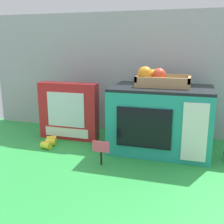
{
  "coord_description": "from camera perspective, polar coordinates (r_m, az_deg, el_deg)",
  "views": [
    {
      "loc": [
        0.33,
        -1.19,
        0.47
      ],
      "look_at": [
        -0.03,
        0.01,
        0.16
      ],
      "focal_mm": 43.92,
      "sensor_mm": 36.0,
      "label": 1
    }
  ],
  "objects": [
    {
      "name": "display_back_panel",
      "position": [
        1.47,
        3.56,
        7.93
      ],
      "size": [
        1.61,
        0.03,
        0.63
      ],
      "primitive_type": "cube",
      "color": "#A0A3A8",
      "rests_on": "ground"
    },
    {
      "name": "cookie_set_box",
      "position": [
        1.39,
        -9.04,
        0.16
      ],
      "size": [
        0.3,
        0.07,
        0.28
      ],
      "color": "red",
      "rests_on": "ground"
    },
    {
      "name": "price_sign",
      "position": [
        1.09,
        -2.27,
        -7.74
      ],
      "size": [
        0.07,
        0.01,
        0.1
      ],
      "color": "black",
      "rests_on": "ground"
    },
    {
      "name": "loose_toy_banana",
      "position": [
        1.34,
        -12.88,
        -6.14
      ],
      "size": [
        0.07,
        0.13,
        0.03
      ],
      "color": "yellow",
      "rests_on": "ground"
    },
    {
      "name": "ground_plane",
      "position": [
        1.32,
        1.06,
        -6.8
      ],
      "size": [
        1.7,
        1.7,
        0.0
      ],
      "primitive_type": "plane",
      "color": "green",
      "rests_on": "ground"
    },
    {
      "name": "food_groups_crate",
      "position": [
        1.23,
        9.78,
        6.73
      ],
      "size": [
        0.23,
        0.18,
        0.09
      ],
      "color": "tan",
      "rests_on": "toy_microwave"
    },
    {
      "name": "toy_microwave",
      "position": [
        1.24,
        10.11,
        -1.42
      ],
      "size": [
        0.43,
        0.29,
        0.29
      ],
      "color": "teal",
      "rests_on": "ground"
    }
  ]
}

